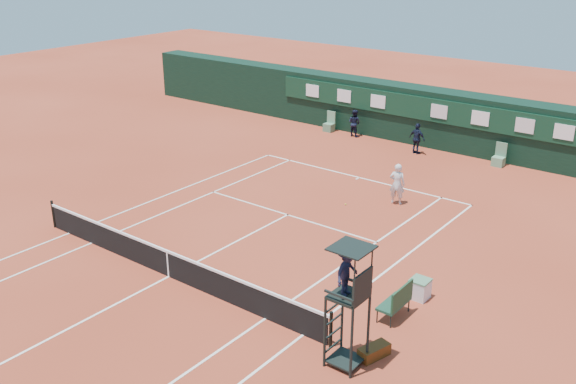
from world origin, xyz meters
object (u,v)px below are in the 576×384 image
at_px(player_bench, 397,300).
at_px(player, 397,184).
at_px(tennis_net, 168,263).
at_px(umpire_chair, 348,281).
at_px(cooler, 420,289).

xyz_separation_m(player_bench, player, (-4.26, 7.77, 0.29)).
height_order(tennis_net, umpire_chair, umpire_chair).
bearing_deg(cooler, player_bench, -90.21).
xyz_separation_m(player_bench, cooler, (0.01, 1.45, -0.27)).
bearing_deg(player_bench, tennis_net, -161.75).
distance_m(player_bench, player, 8.86).
bearing_deg(cooler, tennis_net, -151.95).
bearing_deg(cooler, umpire_chair, -90.07).
bearing_deg(tennis_net, player_bench, 18.25).
xyz_separation_m(umpire_chair, player_bench, (0.00, 2.75, -1.86)).
distance_m(tennis_net, player, 10.53).
bearing_deg(umpire_chair, player, 112.02).
bearing_deg(tennis_net, umpire_chair, -3.22).
relative_size(tennis_net, player_bench, 10.75).
distance_m(tennis_net, player_bench, 7.51).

